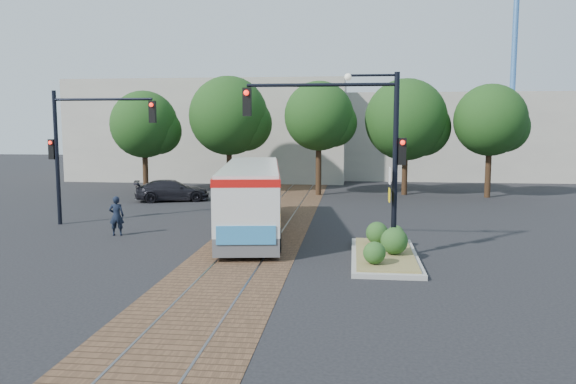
% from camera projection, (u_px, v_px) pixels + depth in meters
% --- Properties ---
extents(ground, '(120.00, 120.00, 0.00)m').
position_uv_depth(ground, '(250.00, 249.00, 20.46)').
color(ground, black).
rests_on(ground, ground).
extents(trackbed, '(3.60, 40.00, 0.02)m').
position_uv_depth(trackbed, '(267.00, 228.00, 24.40)').
color(trackbed, brown).
rests_on(trackbed, ground).
extents(tree_row, '(26.40, 5.60, 7.67)m').
position_uv_depth(tree_row, '(315.00, 119.00, 35.92)').
color(tree_row, '#382314').
rests_on(tree_row, ground).
extents(warehouses, '(40.00, 13.00, 8.00)m').
position_uv_depth(warehouses, '(304.00, 132.00, 48.41)').
color(warehouses, '#ADA899').
rests_on(warehouses, ground).
extents(crane, '(8.00, 0.50, 18.00)m').
position_uv_depth(crane, '(514.00, 53.00, 50.60)').
color(crane, '#3F72B2').
rests_on(crane, ground).
extents(city_bus, '(3.79, 10.84, 2.85)m').
position_uv_depth(city_bus, '(251.00, 195.00, 23.46)').
color(city_bus, '#4D4D50').
rests_on(city_bus, ground).
extents(traffic_island, '(2.20, 5.20, 1.13)m').
position_uv_depth(traffic_island, '(385.00, 249.00, 18.97)').
color(traffic_island, gray).
rests_on(traffic_island, ground).
extents(signal_pole_main, '(5.49, 0.46, 6.00)m').
position_uv_depth(signal_pole_main, '(358.00, 135.00, 18.71)').
color(signal_pole_main, black).
rests_on(signal_pole_main, ground).
extents(signal_pole_left, '(4.99, 0.34, 6.00)m').
position_uv_depth(signal_pole_left, '(80.00, 139.00, 24.90)').
color(signal_pole_left, black).
rests_on(signal_pole_left, ground).
extents(officer, '(0.66, 0.50, 1.62)m').
position_uv_depth(officer, '(117.00, 216.00, 22.81)').
color(officer, black).
rests_on(officer, ground).
extents(parked_car, '(4.67, 3.08, 1.26)m').
position_uv_depth(parked_car, '(172.00, 190.00, 33.16)').
color(parked_car, black).
rests_on(parked_car, ground).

